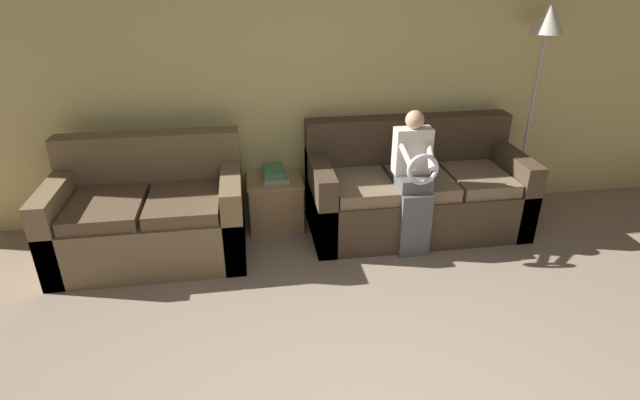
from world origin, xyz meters
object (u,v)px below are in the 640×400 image
(side_shelf, at_px, (275,201))
(child_left_seated, at_px, (414,178))
(couch_main, at_px, (414,192))
(floor_lamp, at_px, (544,42))
(couch_side, at_px, (151,216))
(book_stack, at_px, (275,175))

(side_shelf, bearing_deg, child_left_seated, -27.86)
(child_left_seated, bearing_deg, side_shelf, 152.14)
(couch_main, xyz_separation_m, child_left_seated, (-0.15, -0.37, 0.30))
(floor_lamp, bearing_deg, couch_main, -169.05)
(couch_main, relative_size, couch_side, 1.26)
(book_stack, bearing_deg, child_left_seated, -27.66)
(couch_main, height_order, book_stack, couch_main)
(child_left_seated, bearing_deg, couch_main, 67.86)
(side_shelf, distance_m, floor_lamp, 2.74)
(couch_main, bearing_deg, book_stack, 170.89)
(couch_main, relative_size, child_left_seated, 1.61)
(floor_lamp, bearing_deg, side_shelf, -179.66)
(book_stack, height_order, floor_lamp, floor_lamp)
(couch_main, relative_size, floor_lamp, 1.00)
(child_left_seated, height_order, book_stack, child_left_seated)
(side_shelf, distance_m, book_stack, 0.27)
(couch_main, height_order, child_left_seated, child_left_seated)
(couch_side, bearing_deg, floor_lamp, 5.63)
(couch_side, distance_m, book_stack, 1.10)
(couch_main, distance_m, book_stack, 1.27)
(couch_side, bearing_deg, child_left_seated, -6.81)
(couch_main, bearing_deg, side_shelf, 170.63)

